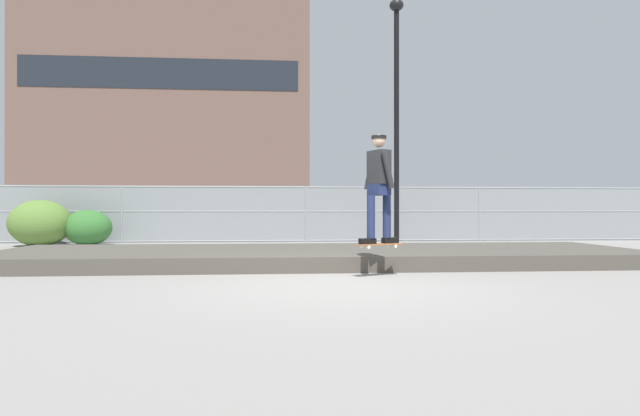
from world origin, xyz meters
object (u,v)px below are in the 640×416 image
shrub_center (88,228)px  skater (379,181)px  parked_car_far (561,215)px  street_lamp (397,94)px  shrub_left (40,223)px  skateboard (379,244)px  parked_car_mid (401,216)px  parked_car_near (244,216)px

shrub_center → skater: bearing=-45.9°
parked_car_far → street_lamp: bearing=-152.1°
street_lamp → shrub_left: (-10.64, -0.12, -4.00)m
shrub_left → shrub_center: shrub_left is taller
shrub_center → street_lamp: bearing=-0.5°
skateboard → parked_car_mid: 12.08m
skateboard → parked_car_near: bearing=104.3°
skater → parked_car_mid: skater is taller
skater → shrub_center: size_ratio=1.27×
skateboard → parked_car_far: (9.75, 11.55, 0.32)m
skateboard → street_lamp: 8.80m
parked_car_near → shrub_left: bearing=-141.8°
parked_car_mid → parked_car_far: (6.55, -0.09, 0.00)m
shrub_left → street_lamp: bearing=0.7°
skateboard → street_lamp: bearing=74.7°
skater → shrub_center: (-7.32, 7.55, -1.00)m
skater → shrub_center: skater is taller
shrub_center → parked_car_near: bearing=44.2°
skateboard → parked_car_far: 15.12m
skater → parked_car_near: size_ratio=0.39×
skater → street_lamp: bearing=74.7°
skateboard → parked_car_near: 12.14m
parked_car_near → shrub_center: size_ratio=3.26×
parked_car_far → skateboard: bearing=-130.2°
shrub_left → shrub_center: (1.28, 0.20, -0.15)m
skateboard → street_lamp: size_ratio=0.11×
shrub_left → shrub_center: size_ratio=1.27×
parked_car_near → parked_car_far: 12.75m
parked_car_mid → shrub_center: 11.29m
skateboard → parked_car_far: parked_car_far is taller
shrub_left → shrub_center: bearing=8.8°
parked_car_near → parked_car_far: (12.75, -0.21, 0.00)m
skateboard → shrub_center: 10.52m
skater → shrub_left: size_ratio=1.00×
parked_car_near → parked_car_mid: bearing=-1.1°
skateboard → shrub_center: (-7.32, 7.55, 0.01)m
street_lamp → shrub_left: 11.37m
parked_car_near → parked_car_mid: size_ratio=1.01×
parked_car_mid → shrub_left: (-11.79, -4.29, -0.16)m
skateboard → skater: skater is taller
skater → shrub_center: bearing=134.1°
street_lamp → shrub_center: (-9.36, 0.07, -4.15)m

